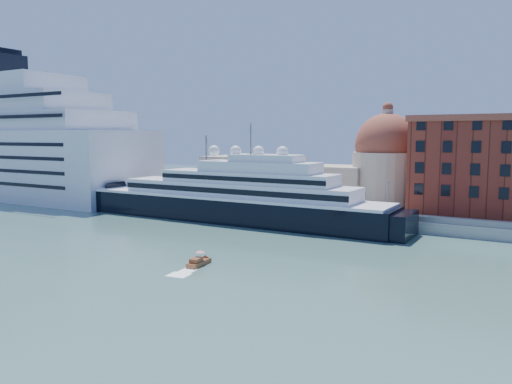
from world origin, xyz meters
The scene contains 10 objects.
ground centered at (0.00, 0.00, 0.00)m, with size 400.00×400.00×0.00m, color #335953.
quay centered at (0.00, 34.00, 1.25)m, with size 180.00×10.00×2.50m, color gray.
land centered at (0.00, 75.00, 1.00)m, with size 260.00×72.00×2.00m, color slate.
quay_fence centered at (0.00, 29.50, 3.10)m, with size 180.00×0.10×1.20m, color slate.
superyacht centered at (-8.76, 23.00, 4.71)m, with size 91.27×12.65×27.28m.
service_barge centered at (-53.14, 21.17, 0.86)m, with size 13.96×7.04×3.00m.
water_taxi centered at (12.75, -14.73, 0.59)m, with size 2.37×5.38×2.47m.
warehouse centered at (52.00, 52.00, 13.79)m, with size 43.00×19.00×23.25m.
church centered at (6.39, 57.72, 10.91)m, with size 66.00×18.00×25.50m.
lamp_posts centered at (-12.67, 32.27, 9.84)m, with size 120.80×2.40×18.00m.
Camera 1 is at (59.41, -76.89, 20.49)m, focal length 35.00 mm.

